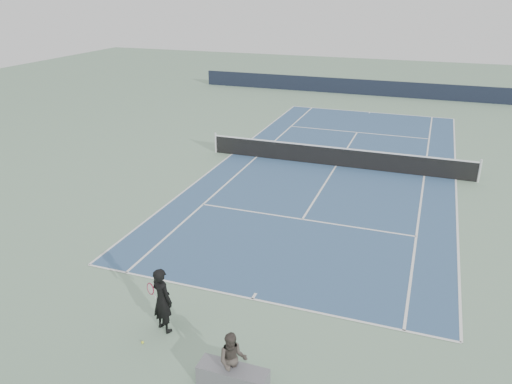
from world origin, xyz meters
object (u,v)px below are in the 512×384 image
(tennis_player, at_px, (162,300))
(spectator_bench, at_px, (233,368))
(tennis_ball, at_px, (143,342))
(tennis_net, at_px, (337,156))

(tennis_player, relative_size, spectator_bench, 1.09)
(tennis_player, bearing_deg, spectator_bench, -27.31)
(tennis_ball, xyz_separation_m, spectator_bench, (2.63, -0.56, 0.46))
(spectator_bench, bearing_deg, tennis_ball, 167.98)
(tennis_player, height_order, spectator_bench, tennis_player)
(tennis_player, xyz_separation_m, spectator_bench, (2.40, -1.24, -0.39))
(tennis_ball, bearing_deg, tennis_player, 71.10)
(tennis_ball, relative_size, spectator_bench, 0.04)
(tennis_net, bearing_deg, tennis_player, -96.85)
(tennis_net, xyz_separation_m, spectator_bench, (0.73, -15.10, -0.01))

